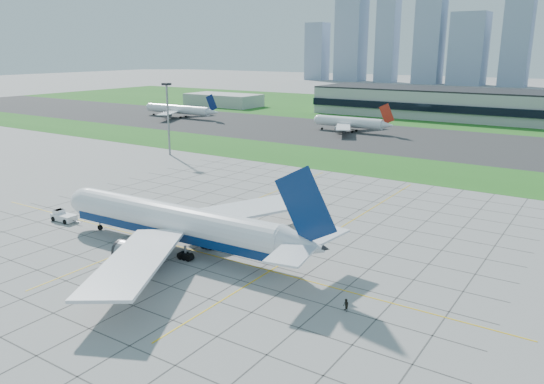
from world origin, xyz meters
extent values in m
plane|color=#9D9D98|center=(0.00, 0.00, 0.00)|extent=(1400.00, 1400.00, 0.00)
cube|color=#23631C|center=(0.00, 90.00, 0.02)|extent=(700.00, 35.00, 0.04)
cube|color=#383838|center=(0.00, 145.00, 0.03)|extent=(700.00, 75.00, 0.04)
cube|color=#23631C|center=(0.00, 255.00, 0.02)|extent=(700.00, 145.00, 0.04)
cube|color=#474744|center=(-48.00, 10.00, 0.01)|extent=(0.18, 130.00, 0.02)
cube|color=#474744|center=(-40.00, 10.00, 0.01)|extent=(0.18, 130.00, 0.02)
cube|color=#474744|center=(-32.00, 10.00, 0.01)|extent=(0.18, 130.00, 0.02)
cube|color=#474744|center=(-24.00, 10.00, 0.01)|extent=(0.18, 130.00, 0.02)
cube|color=#474744|center=(-16.00, 10.00, 0.01)|extent=(0.18, 130.00, 0.02)
cube|color=#474744|center=(-8.00, 10.00, 0.01)|extent=(0.18, 130.00, 0.02)
cube|color=#474744|center=(0.00, 10.00, 0.01)|extent=(0.18, 130.00, 0.02)
cube|color=#474744|center=(8.00, 10.00, 0.01)|extent=(0.18, 130.00, 0.02)
cube|color=#474744|center=(16.00, 10.00, 0.01)|extent=(0.18, 130.00, 0.02)
cube|color=#474744|center=(24.00, 10.00, 0.01)|extent=(0.18, 130.00, 0.02)
cube|color=#474744|center=(32.00, 10.00, 0.01)|extent=(0.18, 130.00, 0.02)
cube|color=#474744|center=(40.00, 10.00, 0.01)|extent=(0.18, 130.00, 0.02)
cube|color=#474744|center=(48.00, 10.00, 0.01)|extent=(0.18, 130.00, 0.02)
cube|color=#474744|center=(0.00, -40.00, 0.01)|extent=(110.00, 0.18, 0.02)
cube|color=#474744|center=(0.00, -32.00, 0.01)|extent=(110.00, 0.18, 0.02)
cube|color=#474744|center=(0.00, -24.00, 0.01)|extent=(110.00, 0.18, 0.02)
cube|color=#474744|center=(0.00, -16.00, 0.01)|extent=(110.00, 0.18, 0.02)
cube|color=#474744|center=(0.00, -8.00, 0.01)|extent=(110.00, 0.18, 0.02)
cube|color=#474744|center=(0.00, 0.00, 0.01)|extent=(110.00, 0.18, 0.02)
cube|color=#474744|center=(0.00, 8.00, 0.01)|extent=(110.00, 0.18, 0.02)
cube|color=#474744|center=(0.00, 16.00, 0.01)|extent=(110.00, 0.18, 0.02)
cube|color=#474744|center=(0.00, 24.00, 0.01)|extent=(110.00, 0.18, 0.02)
cube|color=#474744|center=(0.00, 32.00, 0.01)|extent=(110.00, 0.18, 0.02)
cube|color=#474744|center=(0.00, 40.00, 0.01)|extent=(110.00, 0.18, 0.02)
cube|color=#474744|center=(0.00, 48.00, 0.01)|extent=(110.00, 0.18, 0.02)
cube|color=#474744|center=(0.00, 56.00, 0.01)|extent=(110.00, 0.18, 0.02)
cube|color=#474744|center=(0.00, 64.00, 0.01)|extent=(110.00, 0.18, 0.02)
cube|color=#E8B80C|center=(0.00, -2.00, 0.02)|extent=(120.00, 0.25, 0.03)
cube|color=#E8B80C|center=(-10.00, 20.00, 0.02)|extent=(0.25, 100.00, 0.03)
cube|color=#E8B80C|center=(18.00, 20.00, 0.02)|extent=(0.25, 100.00, 0.03)
cube|color=#B7B7B2|center=(-160.00, 210.00, 4.00)|extent=(50.00, 25.00, 8.00)
cylinder|color=gray|center=(-70.00, 65.00, 12.50)|extent=(0.70, 0.70, 25.00)
cube|color=black|center=(-70.00, 65.00, 25.20)|extent=(2.50, 2.50, 0.80)
cube|color=#899AB4|center=(-258.00, 520.00, 34.00)|extent=(24.00, 21.60, 68.00)
cube|color=#899AB4|center=(-213.00, 520.00, 71.00)|extent=(31.00, 27.90, 142.00)
cube|color=#899AB4|center=(-168.00, 520.00, 47.50)|extent=(22.00, 19.80, 95.00)
cube|color=#899AB4|center=(-120.00, 520.00, 80.00)|extent=(28.00, 25.20, 160.00)
cube|color=#899AB4|center=(-78.00, 520.00, 37.00)|extent=(35.00, 31.50, 74.00)
cube|color=#899AB4|center=(-32.00, 520.00, 59.00)|extent=(26.00, 23.40, 118.00)
cylinder|color=white|center=(-2.91, -3.16, 5.75)|extent=(47.46, 7.89, 6.17)
cube|color=navy|center=(-2.91, -3.16, 3.80)|extent=(47.44, 7.47, 1.64)
ellipsoid|color=white|center=(-26.53, -4.02, 5.75)|extent=(10.08, 6.52, 6.17)
cube|color=black|center=(-28.79, -4.10, 6.27)|extent=(2.38, 3.37, 0.62)
cone|color=white|center=(24.30, -2.16, 6.06)|extent=(8.43, 6.15, 5.86)
cube|color=navy|center=(24.82, -2.14, 12.95)|extent=(11.21, 0.92, 13.12)
cube|color=white|center=(2.65, 13.50, 4.73)|extent=(20.13, 30.06, 1.00)
cube|color=white|center=(3.85, -19.36, 4.73)|extent=(21.72, 29.74, 1.00)
cylinder|color=slate|center=(-3.30, 7.63, 2.67)|extent=(6.82, 4.15, 3.90)
cylinder|color=slate|center=(-2.52, -13.94, 2.67)|extent=(6.82, 4.15, 3.90)
cylinder|color=gray|center=(-23.96, -3.92, 1.34)|extent=(0.38, 0.38, 2.67)
cylinder|color=black|center=(-23.96, -3.92, 0.57)|extent=(1.15, 0.55, 1.13)
cylinder|color=black|center=(2.10, 0.32, 0.67)|extent=(1.38, 1.28, 1.34)
cylinder|color=black|center=(2.34, -6.25, 0.67)|extent=(1.38, 1.28, 1.34)
cube|color=white|center=(-35.55, -4.33, 0.89)|extent=(6.00, 2.97, 1.38)
cube|color=white|center=(-37.12, -4.39, 1.87)|extent=(1.85, 2.23, 1.08)
cube|color=black|center=(-37.12, -4.39, 2.07)|extent=(1.64, 2.02, 0.69)
cube|color=gray|center=(-31.32, -4.18, 0.59)|extent=(2.96, 0.28, 0.18)
cylinder|color=black|center=(-37.56, -3.12, 0.54)|extent=(1.10, 0.53, 1.08)
cylinder|color=black|center=(-37.47, -5.68, 0.54)|extent=(1.10, 0.53, 1.08)
cylinder|color=black|center=(-33.63, -2.98, 0.54)|extent=(1.10, 0.53, 1.08)
cylinder|color=black|center=(-33.54, -5.54, 0.54)|extent=(1.10, 0.53, 1.08)
imported|color=black|center=(-31.33, 0.09, 0.90)|extent=(0.50, 0.70, 1.79)
imported|color=black|center=(35.29, -8.09, 0.96)|extent=(1.18, 1.13, 1.92)
cylinder|color=white|center=(-142.46, 147.27, 4.50)|extent=(43.61, 4.80, 4.80)
cube|color=#081852|center=(-118.23, 147.27, 9.50)|extent=(7.46, 0.40, 9.15)
cube|color=white|center=(-139.43, 158.27, 3.70)|extent=(13.89, 20.66, 0.40)
cube|color=white|center=(-139.43, 136.27, 3.70)|extent=(13.89, 20.66, 0.40)
cylinder|color=black|center=(-138.83, 149.47, 0.50)|extent=(1.00, 1.00, 1.00)
cylinder|color=black|center=(-138.83, 145.07, 0.50)|extent=(1.00, 1.00, 1.00)
cylinder|color=white|center=(-39.27, 150.94, 4.50)|extent=(31.97, 4.80, 4.80)
cube|color=red|center=(-21.51, 150.94, 9.50)|extent=(7.46, 0.40, 9.15)
cube|color=white|center=(-37.05, 161.94, 3.70)|extent=(13.89, 20.66, 0.40)
cube|color=white|center=(-37.05, 139.94, 3.70)|extent=(13.89, 20.66, 0.40)
cylinder|color=black|center=(-36.61, 153.14, 0.50)|extent=(1.00, 1.00, 1.00)
cylinder|color=black|center=(-36.61, 148.74, 0.50)|extent=(1.00, 1.00, 1.00)
camera|label=1|loc=(64.84, -72.77, 37.09)|focal=35.00mm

